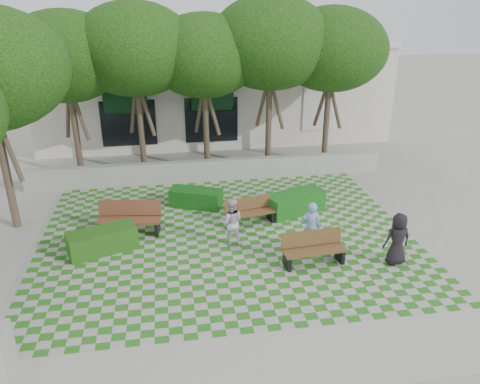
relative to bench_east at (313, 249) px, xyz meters
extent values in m
plane|color=gray|center=(-2.29, 0.90, -0.47)|extent=(90.00, 90.00, 0.00)
plane|color=#2B721E|center=(-2.29, 1.90, -0.47)|extent=(12.00, 12.00, 0.00)
cube|color=#9E9B93|center=(-2.29, -3.80, -0.47)|extent=(16.00, 2.00, 0.01)
cube|color=#9E9B93|center=(-2.29, 7.10, -0.02)|extent=(15.00, 0.36, 0.90)
cube|color=#53391C|center=(0.01, -0.08, -0.01)|extent=(1.90, 0.71, 0.06)
cube|color=#53391C|center=(-0.02, 0.19, 0.27)|extent=(1.87, 0.28, 0.47)
cube|color=black|center=(-0.82, -0.14, -0.24)|extent=(0.14, 0.52, 0.46)
cube|color=black|center=(0.83, -0.01, -0.24)|extent=(0.14, 0.52, 0.46)
cube|color=brown|center=(-1.35, 2.80, -0.05)|extent=(1.77, 0.82, 0.06)
cube|color=brown|center=(-1.40, 3.04, 0.21)|extent=(1.69, 0.43, 0.43)
cube|color=black|center=(-2.10, 2.66, -0.26)|extent=(0.18, 0.48, 0.42)
cube|color=black|center=(-0.61, 2.94, -0.26)|extent=(0.18, 0.48, 0.42)
cube|color=brown|center=(-5.43, 2.73, 0.04)|extent=(2.12, 0.90, 0.07)
cube|color=brown|center=(-5.39, 3.02, 0.35)|extent=(2.05, 0.43, 0.51)
cube|color=black|center=(-6.34, 2.86, -0.22)|extent=(0.19, 0.58, 0.50)
cube|color=black|center=(-4.53, 2.60, -0.22)|extent=(0.19, 0.58, 0.50)
cube|color=#165317|center=(0.41, 3.47, -0.09)|extent=(2.34, 1.61, 0.76)
cube|color=#134915|center=(-3.09, 4.57, -0.14)|extent=(2.05, 1.45, 0.67)
cube|color=#1F4A13|center=(-6.20, 1.74, -0.11)|extent=(2.20, 1.50, 0.72)
imported|color=#7AA5E0|center=(0.13, 0.73, 0.34)|extent=(0.68, 0.54, 1.63)
imported|color=black|center=(2.40, -0.40, 0.33)|extent=(0.81, 0.55, 1.60)
imported|color=silver|center=(-2.21, 1.54, 0.31)|extent=(0.82, 0.67, 1.56)
cylinder|color=#47382B|center=(-7.79, 8.50, 1.35)|extent=(0.26, 0.26, 3.64)
ellipsoid|color=#1E4C11|center=(-7.79, 8.50, 4.60)|extent=(4.80, 4.80, 3.60)
cylinder|color=#47382B|center=(-5.09, 8.50, 1.43)|extent=(0.26, 0.26, 3.81)
ellipsoid|color=#1E4C11|center=(-5.09, 8.50, 4.83)|extent=(5.00, 5.00, 3.75)
cylinder|color=#47382B|center=(-2.29, 8.50, 1.32)|extent=(0.26, 0.26, 3.58)
ellipsoid|color=#1E4C11|center=(-2.29, 8.50, 4.52)|extent=(4.60, 4.60, 3.45)
cylinder|color=#47382B|center=(0.51, 8.50, 1.49)|extent=(0.26, 0.26, 3.92)
ellipsoid|color=#1E4C11|center=(0.51, 8.50, 4.99)|extent=(5.20, 5.20, 3.90)
cylinder|color=#47382B|center=(3.21, 8.50, 1.38)|extent=(0.26, 0.26, 3.70)
ellipsoid|color=#1E4C11|center=(3.21, 8.50, 4.68)|extent=(4.80, 4.80, 3.60)
cylinder|color=#47382B|center=(-9.29, 3.90, 1.43)|extent=(0.26, 0.26, 3.81)
cube|color=silver|center=(-1.29, 15.10, 2.03)|extent=(18.00, 8.00, 5.00)
cube|color=white|center=(-1.29, 11.10, 4.53)|extent=(18.00, 0.30, 0.30)
cube|color=black|center=(3.71, 11.08, 1.73)|extent=(1.40, 0.10, 2.40)
cylinder|color=#0E3417|center=(-5.79, 11.08, 2.53)|extent=(3.00, 1.80, 1.80)
cube|color=black|center=(-5.79, 11.08, 1.13)|extent=(2.60, 0.08, 2.20)
cylinder|color=#0E3417|center=(-1.79, 11.08, 2.53)|extent=(3.00, 1.80, 1.80)
cube|color=black|center=(-1.79, 11.08, 1.13)|extent=(2.60, 0.08, 2.20)
camera|label=1|loc=(-4.06, -11.43, 6.94)|focal=35.00mm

